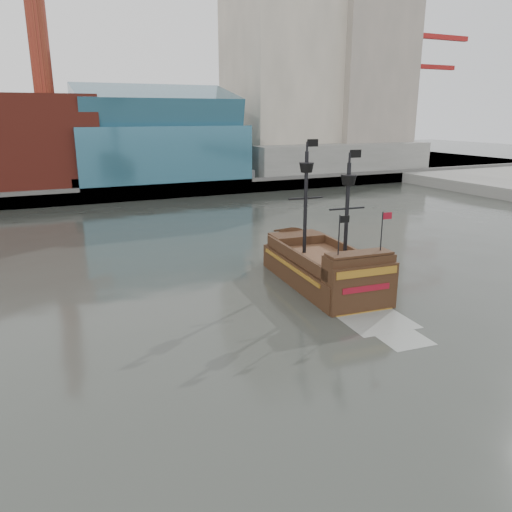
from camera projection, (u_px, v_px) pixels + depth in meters
name	position (u px, v px, depth m)	size (l,w,h in m)	color
ground	(306.00, 378.00, 27.47)	(400.00, 400.00, 0.00)	#242722
promenade_far	(89.00, 176.00, 107.39)	(220.00, 60.00, 2.00)	slate
seawall	(112.00, 194.00, 81.59)	(220.00, 1.00, 2.60)	#4C4C49
skyline	(111.00, 57.00, 96.55)	(149.00, 45.00, 62.00)	brown
crane_a	(412.00, 93.00, 125.60)	(22.50, 4.00, 32.25)	slate
crane_b	(413.00, 108.00, 139.19)	(19.10, 4.00, 26.25)	slate
pirate_ship	(323.00, 272.00, 42.06)	(6.63, 17.60, 12.89)	black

